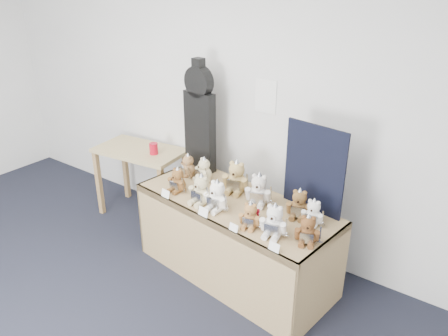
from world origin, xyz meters
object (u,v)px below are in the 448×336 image
Objects in this scene: teddy_back_far_left at (188,166)px; teddy_front_end at (308,230)px; teddy_front_left at (201,191)px; teddy_front_far_right at (274,222)px; guitar_case at (200,117)px; teddy_back_centre_left at (236,178)px; side_table at (140,160)px; teddy_front_centre at (217,197)px; teddy_front_right at (250,216)px; teddy_back_end at (313,213)px; red_cup at (154,149)px; display_table at (230,221)px; teddy_back_centre_right at (259,190)px; teddy_back_left at (204,171)px; teddy_back_right at (299,205)px; teddy_front_far_left at (178,181)px.

teddy_front_end is at bearing 19.70° from teddy_back_far_left.
teddy_front_left reaches higher than teddy_front_far_right.
teddy_back_centre_left is (0.55, -0.19, -0.39)m from guitar_case.
teddy_front_centre is (1.36, -0.47, 0.19)m from side_table.
guitar_case reaches higher than teddy_front_right.
guitar_case reaches higher than teddy_front_end.
teddy_back_end is (-0.07, 0.25, -0.00)m from teddy_front_end.
red_cup is 1.10m from teddy_back_centre_left.
teddy_front_left is 0.96m from teddy_front_end.
guitar_case is 1.36m from teddy_front_far_right.
teddy_front_end is (0.24, 0.06, -0.01)m from teddy_front_far_right.
side_table is at bearing 146.38° from teddy_front_end.
side_table is 0.93× the size of guitar_case.
guitar_case is 9.14× the size of red_cup.
guitar_case is 3.31× the size of teddy_back_centre_left.
red_cup is (0.22, -0.01, 0.19)m from side_table.
teddy_front_left is at bearing 164.26° from teddy_front_far_right.
display_table is 5.69× the size of teddy_back_centre_left.
teddy_back_centre_right reaches higher than display_table.
teddy_front_end is at bearing -13.44° from red_cup.
guitar_case reaches higher than red_cup.
side_table is 0.97m from teddy_back_left.
teddy_front_centre is 0.35m from teddy_back_centre_right.
teddy_back_left is (-0.97, 0.41, -0.01)m from teddy_front_far_right.
guitar_case is at bearing 8.69° from red_cup.
teddy_back_far_left is at bearing 168.55° from teddy_back_centre_left.
display_table is 0.44m from teddy_front_right.
guitar_case is at bearing 153.40° from display_table.
side_table is at bearing 172.88° from display_table.
teddy_front_far_right is at bearing -110.70° from teddy_back_right.
teddy_front_centre reaches higher than teddy_back_left.
teddy_back_centre_left is (-0.61, 0.41, 0.02)m from teddy_front_far_right.
teddy_back_left reaches higher than teddy_back_end.
teddy_front_end is (0.79, -0.00, -0.02)m from teddy_front_centre.
teddy_back_end is at bearing -7.46° from guitar_case.
teddy_front_end reaches higher than side_table.
guitar_case is 1.55m from teddy_front_end.
teddy_back_end is (0.68, 0.13, 0.25)m from display_table.
teddy_front_right is 0.93× the size of teddy_front_end.
teddy_front_far_right is (1.03, -0.12, 0.02)m from teddy_front_far_left.
teddy_front_centre is 1.16× the size of teddy_front_end.
teddy_front_end reaches higher than teddy_front_right.
teddy_front_right is 0.71× the size of teddy_back_centre_left.
red_cup is at bearing 157.82° from teddy_back_right.
teddy_back_centre_left is (0.36, -0.00, 0.03)m from teddy_back_left.
teddy_back_centre_right is (0.27, -0.07, -0.01)m from teddy_back_centre_left.
teddy_back_left is (0.73, -0.11, -0.01)m from red_cup.
teddy_back_centre_right reaches higher than teddy_front_far_left.
side_table reaches higher than display_table.
teddy_back_centre_left is (0.42, 0.29, 0.03)m from teddy_front_far_left.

